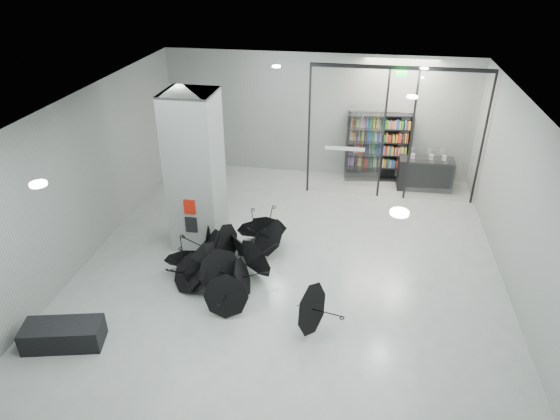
% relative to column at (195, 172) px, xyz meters
% --- Properties ---
extents(room, '(14.00, 14.02, 4.01)m').
position_rel_column_xyz_m(room, '(2.50, -2.00, 0.84)').
color(room, gray).
rests_on(room, ground).
extents(column, '(1.20, 1.20, 4.00)m').
position_rel_column_xyz_m(column, '(0.00, 0.00, 0.00)').
color(column, slate).
rests_on(column, ground).
extents(fire_cabinet, '(0.28, 0.04, 0.38)m').
position_rel_column_xyz_m(fire_cabinet, '(0.00, -0.62, -0.65)').
color(fire_cabinet, '#A50A07').
rests_on(fire_cabinet, column).
extents(info_panel, '(0.30, 0.03, 0.42)m').
position_rel_column_xyz_m(info_panel, '(0.00, -0.62, -1.15)').
color(info_panel, black).
rests_on(info_panel, column).
extents(exit_sign, '(0.30, 0.06, 0.15)m').
position_rel_column_xyz_m(exit_sign, '(4.90, 3.30, 1.82)').
color(exit_sign, '#0CE533').
rests_on(exit_sign, room).
extents(glass_partition, '(5.06, 0.08, 4.00)m').
position_rel_column_xyz_m(glass_partition, '(4.89, 3.50, 0.18)').
color(glass_partition, silver).
rests_on(glass_partition, ground).
extents(bench, '(1.61, 0.97, 0.48)m').
position_rel_column_xyz_m(bench, '(-1.47, -4.14, -1.76)').
color(bench, black).
rests_on(bench, ground).
extents(bookshelf, '(2.08, 0.67, 2.24)m').
position_rel_column_xyz_m(bookshelf, '(4.53, 4.75, -0.88)').
color(bookshelf, black).
rests_on(bookshelf, ground).
extents(shop_counter, '(1.70, 0.71, 1.01)m').
position_rel_column_xyz_m(shop_counter, '(6.05, 4.29, -1.50)').
color(shop_counter, black).
rests_on(shop_counter, ground).
extents(umbrella_cluster, '(4.29, 4.28, 1.28)m').
position_rel_column_xyz_m(umbrella_cluster, '(1.23, -1.35, -1.68)').
color(umbrella_cluster, black).
rests_on(umbrella_cluster, ground).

